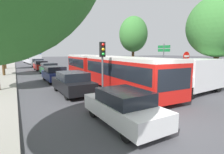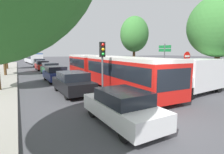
# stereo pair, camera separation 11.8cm
# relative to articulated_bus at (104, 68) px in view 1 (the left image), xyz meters

# --- Properties ---
(ground_plane) EXTENTS (200.00, 200.00, 0.00)m
(ground_plane) POSITION_rel_articulated_bus_xyz_m (-1.71, -9.19, -1.41)
(ground_plane) COLOR #47474C
(kerb_strip_left) EXTENTS (3.20, 52.50, 0.14)m
(kerb_strip_left) POSITION_rel_articulated_bus_xyz_m (-8.54, 12.06, -1.34)
(kerb_strip_left) COLOR #9E998E
(kerb_strip_left) RESTS_ON ground
(articulated_bus) EXTENTS (3.02, 16.50, 2.44)m
(articulated_bus) POSITION_rel_articulated_bus_xyz_m (0.00, 0.00, 0.00)
(articulated_bus) COLOR red
(articulated_bus) RESTS_ON ground
(city_bus_rear) EXTENTS (3.45, 11.56, 2.45)m
(city_bus_rear) POSITION_rel_articulated_bus_xyz_m (-3.42, 33.31, 0.01)
(city_bus_rear) COLOR silver
(city_bus_rear) RESTS_ON ground
(queued_car_white) EXTENTS (1.75, 3.95, 1.36)m
(queued_car_white) POSITION_rel_articulated_bus_xyz_m (-3.33, -8.34, -0.72)
(queued_car_white) COLOR white
(queued_car_white) RESTS_ON ground
(queued_car_black) EXTENTS (1.92, 4.32, 1.49)m
(queued_car_black) POSITION_rel_articulated_bus_xyz_m (-3.63, -2.50, -0.66)
(queued_car_black) COLOR black
(queued_car_black) RESTS_ON ground
(queued_car_navy) EXTENTS (1.88, 4.23, 1.45)m
(queued_car_navy) POSITION_rel_articulated_bus_xyz_m (-3.66, 3.18, -0.67)
(queued_car_navy) COLOR navy
(queued_car_navy) RESTS_ON ground
(queued_car_green) EXTENTS (1.87, 4.21, 1.45)m
(queued_car_green) POSITION_rel_articulated_bus_xyz_m (-3.29, 8.75, -0.67)
(queued_car_green) COLOR #236638
(queued_car_green) RESTS_ON ground
(queued_car_red) EXTENTS (1.87, 4.22, 1.45)m
(queued_car_red) POSITION_rel_articulated_bus_xyz_m (-3.47, 14.85, -0.67)
(queued_car_red) COLOR #B21E19
(queued_car_red) RESTS_ON ground
(queued_car_silver) EXTENTS (1.96, 4.40, 1.51)m
(queued_car_silver) POSITION_rel_articulated_bus_xyz_m (-3.25, 21.01, -0.64)
(queued_car_silver) COLOR #B7BABF
(queued_car_silver) RESTS_ON ground
(white_van) EXTENTS (5.16, 2.39, 2.31)m
(white_van) POSITION_rel_articulated_bus_xyz_m (3.91, -6.27, -0.17)
(white_van) COLOR white
(white_van) RESTS_ON ground
(traffic_light) EXTENTS (0.35, 0.38, 3.40)m
(traffic_light) POSITION_rel_articulated_bus_xyz_m (-2.20, -4.20, 1.09)
(traffic_light) COLOR #56595E
(traffic_light) RESTS_ON ground
(no_entry_sign) EXTENTS (0.70, 0.08, 2.82)m
(no_entry_sign) POSITION_rel_articulated_bus_xyz_m (4.90, -4.64, 0.47)
(no_entry_sign) COLOR #56595E
(no_entry_sign) RESTS_ON ground
(direction_sign_post) EXTENTS (0.27, 1.39, 3.60)m
(direction_sign_post) POSITION_rel_articulated_bus_xyz_m (6.09, -1.06, 1.15)
(direction_sign_post) COLOR #56595E
(direction_sign_post) RESTS_ON ground
(tree_left_far) EXTENTS (4.67, 4.67, 7.27)m
(tree_left_far) POSITION_rel_articulated_bus_xyz_m (-8.12, 9.55, 3.45)
(tree_left_far) COLOR #51381E
(tree_left_far) RESTS_ON ground
(tree_left_distant) EXTENTS (3.34, 3.34, 6.50)m
(tree_left_distant) POSITION_rel_articulated_bus_xyz_m (-8.39, 18.45, 3.08)
(tree_left_distant) COLOR #51381E
(tree_left_distant) RESTS_ON ground
(tree_right_near) EXTENTS (4.67, 4.67, 7.04)m
(tree_right_near) POSITION_rel_articulated_bus_xyz_m (6.67, -5.88, 3.18)
(tree_right_near) COLOR #51381E
(tree_right_near) RESTS_ON ground
(tree_right_mid) EXTENTS (3.63, 3.63, 7.30)m
(tree_right_mid) POSITION_rel_articulated_bus_xyz_m (6.65, 4.81, 3.51)
(tree_right_mid) COLOR #51381E
(tree_right_mid) RESTS_ON ground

